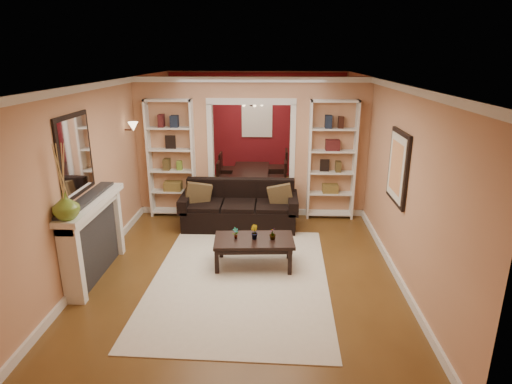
{
  "coord_description": "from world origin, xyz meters",
  "views": [
    {
      "loc": [
        0.44,
        -7.0,
        3.09
      ],
      "look_at": [
        0.17,
        -0.8,
        1.09
      ],
      "focal_mm": 30.0,
      "sensor_mm": 36.0,
      "label": 1
    }
  ],
  "objects_px": {
    "bookshelf_left": "(172,159)",
    "dining_table": "(252,180)",
    "sofa": "(239,205)",
    "fireplace": "(96,239)",
    "coffee_table": "(254,252)",
    "bookshelf_right": "(332,161)"
  },
  "relations": [
    {
      "from": "bookshelf_left",
      "to": "dining_table",
      "type": "distance_m",
      "value": 2.41
    },
    {
      "from": "sofa",
      "to": "fireplace",
      "type": "relative_size",
      "value": 1.27
    },
    {
      "from": "fireplace",
      "to": "bookshelf_left",
      "type": "bearing_deg",
      "value": 77.95
    },
    {
      "from": "coffee_table",
      "to": "fireplace",
      "type": "height_order",
      "value": "fireplace"
    },
    {
      "from": "bookshelf_right",
      "to": "fireplace",
      "type": "relative_size",
      "value": 1.35
    },
    {
      "from": "fireplace",
      "to": "dining_table",
      "type": "relative_size",
      "value": 1.14
    },
    {
      "from": "sofa",
      "to": "bookshelf_left",
      "type": "bearing_deg",
      "value": 156.93
    },
    {
      "from": "coffee_table",
      "to": "dining_table",
      "type": "bearing_deg",
      "value": 89.63
    },
    {
      "from": "bookshelf_right",
      "to": "fireplace",
      "type": "distance_m",
      "value": 4.47
    },
    {
      "from": "coffee_table",
      "to": "fireplace",
      "type": "distance_m",
      "value": 2.31
    },
    {
      "from": "coffee_table",
      "to": "bookshelf_right",
      "type": "relative_size",
      "value": 0.52
    },
    {
      "from": "sofa",
      "to": "fireplace",
      "type": "xyz_separation_m",
      "value": [
        -1.9,
        -1.95,
        0.16
      ]
    },
    {
      "from": "sofa",
      "to": "fireplace",
      "type": "height_order",
      "value": "fireplace"
    },
    {
      "from": "sofa",
      "to": "bookshelf_left",
      "type": "distance_m",
      "value": 1.65
    },
    {
      "from": "bookshelf_left",
      "to": "fireplace",
      "type": "height_order",
      "value": "bookshelf_left"
    },
    {
      "from": "bookshelf_right",
      "to": "fireplace",
      "type": "height_order",
      "value": "bookshelf_right"
    },
    {
      "from": "bookshelf_left",
      "to": "dining_table",
      "type": "bearing_deg",
      "value": 48.39
    },
    {
      "from": "coffee_table",
      "to": "bookshelf_right",
      "type": "xyz_separation_m",
      "value": [
        1.39,
        2.15,
        0.92
      ]
    },
    {
      "from": "bookshelf_right",
      "to": "dining_table",
      "type": "relative_size",
      "value": 1.55
    },
    {
      "from": "sofa",
      "to": "coffee_table",
      "type": "relative_size",
      "value": 1.81
    },
    {
      "from": "sofa",
      "to": "dining_table",
      "type": "relative_size",
      "value": 1.45
    },
    {
      "from": "sofa",
      "to": "dining_table",
      "type": "xyz_separation_m",
      "value": [
        0.12,
        2.25,
        -0.16
      ]
    }
  ]
}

